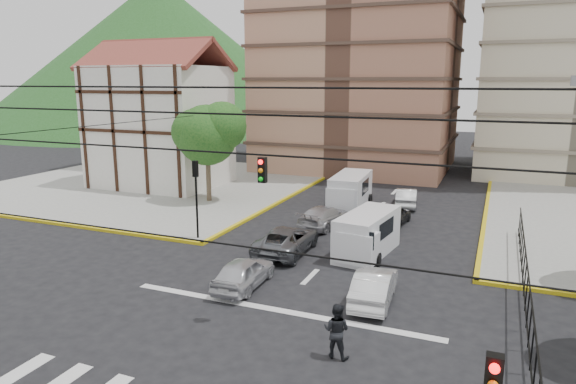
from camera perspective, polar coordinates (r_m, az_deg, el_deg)
The scene contains 18 objects.
ground at distance 19.77m, azimuth -2.66°, elevation -14.33°, with size 160.00×160.00×0.00m, color black.
sidewalk_nw at distance 46.17m, azimuth -14.69°, elevation 0.91°, with size 26.00×26.00×0.15m, color gray.
stop_line at distance 20.75m, azimuth -1.22°, elevation -12.96°, with size 13.00×0.40×0.01m, color silver.
tudor_building at distance 44.87m, azimuth -14.02°, elevation 7.31°, with size 10.80×8.05×12.23m.
distant_hill at distance 106.46m, azimuth -13.99°, elevation 14.69°, with size 70.00×70.00×28.00m, color #1F4E1A.
park_fence at distance 22.35m, azimuth 24.76°, elevation -12.26°, with size 0.10×22.50×1.66m, color black, non-canonical shape.
tree_tudor at distance 37.63m, azimuth -8.85°, elevation 6.59°, with size 5.39×4.40×7.43m.
traffic_light_nw at distance 28.89m, azimuth -10.19°, elevation 0.62°, with size 0.28×0.22×4.40m.
traffic_light_hanging at distance 16.14m, azimuth -5.94°, elevation 1.68°, with size 18.00×9.12×0.92m.
van_right_lane at distance 26.68m, azimuth 8.67°, elevation -4.81°, with size 2.55×5.14×2.22m.
van_left_lane at distance 36.28m, azimuth 6.85°, elevation -0.04°, with size 2.37×5.43×2.40m.
car_silver_front_left at distance 22.70m, azimuth -4.95°, elevation -8.89°, with size 1.59×3.95×1.35m, color silver.
car_white_front_right at distance 21.48m, azimuth 9.55°, elevation -10.27°, with size 1.44×4.13×1.36m, color white.
car_grey_mid_left at distance 26.98m, azimuth -0.15°, elevation -5.32°, with size 2.32×5.03×1.40m, color slate.
car_silver_rear_left at distance 31.67m, azimuth 4.09°, elevation -2.74°, with size 1.87×4.60×1.33m, color #AEADB2.
car_darkgrey_mid_right at distance 32.79m, azimuth 11.68°, elevation -2.52°, with size 1.47×3.66×1.25m, color black.
car_white_rear_right at distance 37.72m, azimuth 13.02°, elevation -0.58°, with size 1.41×4.04×1.33m, color silver.
pedestrian_crosswalk at distance 17.28m, azimuth 5.41°, elevation -15.07°, with size 0.90×0.70×1.86m, color black.
Camera 1 is at (7.58, -15.97, 8.85)m, focal length 32.00 mm.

